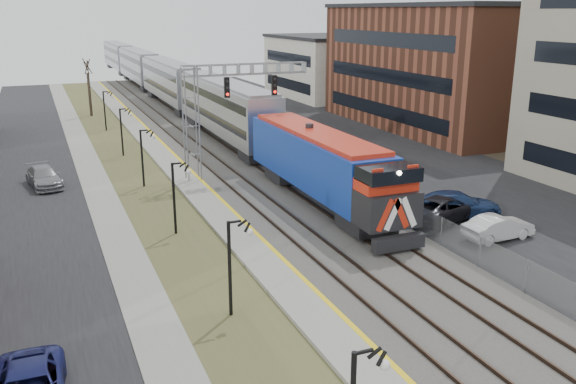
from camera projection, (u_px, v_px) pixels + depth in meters
street_west at (26, 173)px, 45.42m from camera, size 7.00×120.00×0.04m
sidewalk at (89, 167)px, 47.06m from camera, size 2.00×120.00×0.08m
grass_median at (129, 164)px, 48.17m from camera, size 4.00×120.00×0.06m
platform at (167, 159)px, 49.24m from camera, size 2.00×120.00×0.24m
ballast_bed at (226, 154)px, 51.08m from camera, size 8.00×120.00×0.20m
parking_lot at (352, 144)px, 55.51m from camera, size 16.00×120.00×0.04m
platform_edge at (177, 157)px, 49.53m from camera, size 0.24×120.00×0.01m
track_near at (203, 154)px, 50.30m from camera, size 1.58×120.00×0.15m
track_far at (243, 151)px, 51.58m from camera, size 1.58×120.00×0.15m
train at (165, 81)px, 78.83m from camera, size 3.00×108.65×5.33m
signal_gantry at (215, 102)px, 42.29m from camera, size 9.00×1.07×8.15m
lampposts at (173, 198)px, 32.81m from camera, size 0.14×62.14×4.00m
fence at (272, 142)px, 52.42m from camera, size 0.04×120.00×1.60m
buildings_east at (510, 72)px, 55.46m from camera, size 16.00×76.00×15.00m
bare_trees at (6, 130)px, 47.69m from camera, size 12.30×42.30×5.95m
car_lot_b at (498, 228)px, 32.15m from camera, size 4.05×1.58×1.31m
car_lot_c at (444, 209)px, 35.06m from camera, size 5.74×4.00×1.46m
car_lot_d at (457, 205)px, 35.70m from camera, size 5.54×3.66×1.49m
car_lot_e at (302, 138)px, 55.00m from camera, size 3.99×2.17×1.29m
car_lot_f at (317, 147)px, 50.69m from camera, size 4.71×2.36×1.48m
car_street_b at (44, 177)px, 41.87m from camera, size 2.60×4.84×1.33m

